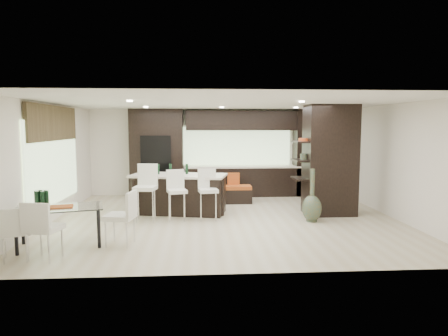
{
  "coord_description": "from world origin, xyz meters",
  "views": [
    {
      "loc": [
        -0.64,
        -9.19,
        2.18
      ],
      "look_at": [
        0.0,
        0.6,
        1.15
      ],
      "focal_mm": 32.0,
      "sensor_mm": 36.0,
      "label": 1
    }
  ],
  "objects": [
    {
      "name": "floor_vase",
      "position": [
        1.96,
        -0.35,
        0.61
      ],
      "size": [
        0.51,
        0.51,
        1.22
      ],
      "primitive_type": null,
      "rotation": [
        0.0,
        0.0,
        0.16
      ],
      "color": "#404C37",
      "rests_on": "ground"
    },
    {
      "name": "refrigerator",
      "position": [
        -1.9,
        3.12,
        0.95
      ],
      "size": [
        0.9,
        0.68,
        1.9
      ],
      "primitive_type": "cube",
      "color": "black",
      "rests_on": "ground"
    },
    {
      "name": "stone_accent",
      "position": [
        -3.93,
        0.2,
        2.25
      ],
      "size": [
        0.08,
        3.0,
        0.8
      ],
      "primitive_type": "cube",
      "color": "brown",
      "rests_on": "left_wall"
    },
    {
      "name": "partition_column",
      "position": [
        2.6,
        0.4,
        1.35
      ],
      "size": [
        1.2,
        0.8,
        2.7
      ],
      "primitive_type": "cube",
      "color": "black",
      "rests_on": "ground"
    },
    {
      "name": "dining_table",
      "position": [
        -3.15,
        -1.91,
        0.36
      ],
      "size": [
        1.66,
        1.19,
        0.72
      ],
      "primitive_type": "cube",
      "rotation": [
        0.0,
        0.0,
        0.25
      ],
      "color": "white",
      "rests_on": "ground"
    },
    {
      "name": "bench",
      "position": [
        0.23,
        2.0,
        0.25
      ],
      "size": [
        1.29,
        0.5,
        0.5
      ],
      "primitive_type": "cube",
      "rotation": [
        0.0,
        0.0,
        0.0
      ],
      "color": "black",
      "rests_on": "ground"
    },
    {
      "name": "left_wall",
      "position": [
        -4.0,
        0.0,
        1.35
      ],
      "size": [
        0.02,
        7.0,
        2.7
      ],
      "primitive_type": "cube",
      "color": "white",
      "rests_on": "ground"
    },
    {
      "name": "right_wall",
      "position": [
        4.0,
        0.0,
        1.35
      ],
      "size": [
        0.02,
        7.0,
        2.7
      ],
      "primitive_type": "cube",
      "color": "white",
      "rests_on": "ground"
    },
    {
      "name": "back_wall",
      "position": [
        0.0,
        3.5,
        1.35
      ],
      "size": [
        8.0,
        0.02,
        2.7
      ],
      "primitive_type": "cube",
      "color": "white",
      "rests_on": "ground"
    },
    {
      "name": "stool_left",
      "position": [
        -1.85,
        -0.06,
        0.53
      ],
      "size": [
        0.54,
        0.54,
        1.06
      ],
      "primitive_type": "cube",
      "rotation": [
        0.0,
        0.0,
        -0.17
      ],
      "color": "white",
      "rests_on": "ground"
    },
    {
      "name": "kitchen_island",
      "position": [
        -1.13,
        0.78,
        0.49
      ],
      "size": [
        2.51,
        1.49,
        0.98
      ],
      "primitive_type": "cube",
      "rotation": [
        0.0,
        0.0,
        -0.22
      ],
      "color": "black",
      "rests_on": "ground"
    },
    {
      "name": "stool_right",
      "position": [
        -0.41,
        -0.04,
        0.48
      ],
      "size": [
        0.48,
        0.48,
        0.96
      ],
      "primitive_type": "cube",
      "rotation": [
        0.0,
        0.0,
        0.14
      ],
      "color": "white",
      "rests_on": "ground"
    },
    {
      "name": "ceiling",
      "position": [
        0.0,
        0.0,
        2.7
      ],
      "size": [
        8.0,
        7.0,
        0.02
      ],
      "primitive_type": "cube",
      "color": "white",
      "rests_on": "ground"
    },
    {
      "name": "ground",
      "position": [
        0.0,
        0.0,
        0.0
      ],
      "size": [
        8.0,
        8.0,
        0.0
      ],
      "primitive_type": "plane",
      "color": "#C6B897",
      "rests_on": "ground"
    },
    {
      "name": "window_left",
      "position": [
        -3.96,
        0.2,
        1.35
      ],
      "size": [
        0.04,
        3.2,
        1.9
      ],
      "primitive_type": "cube",
      "color": "#B2D199",
      "rests_on": "left_wall"
    },
    {
      "name": "stool_mid",
      "position": [
        -1.13,
        -0.04,
        0.47
      ],
      "size": [
        0.51,
        0.51,
        0.95
      ],
      "primitive_type": "cube",
      "rotation": [
        0.0,
        0.0,
        0.24
      ],
      "color": "white",
      "rests_on": "ground"
    },
    {
      "name": "chair_near",
      "position": [
        -3.15,
        -2.66,
        0.46
      ],
      "size": [
        0.59,
        0.59,
        0.91
      ],
      "primitive_type": "cube",
      "rotation": [
        0.0,
        0.0,
        -0.21
      ],
      "color": "white",
      "rests_on": "ground"
    },
    {
      "name": "chair_end",
      "position": [
        -2.08,
        -1.91,
        0.46
      ],
      "size": [
        0.58,
        0.58,
        0.92
      ],
      "primitive_type": "cube",
      "rotation": [
        0.0,
        0.0,
        1.39
      ],
      "color": "white",
      "rests_on": "ground"
    },
    {
      "name": "chair_far",
      "position": [
        -3.62,
        -2.63,
        0.41
      ],
      "size": [
        0.58,
        0.58,
        0.82
      ],
      "primitive_type": "cube",
      "rotation": [
        0.0,
        0.0,
        0.38
      ],
      "color": "white",
      "rests_on": "ground"
    },
    {
      "name": "back_cabinetry",
      "position": [
        0.5,
        3.17,
        1.35
      ],
      "size": [
        6.8,
        0.68,
        2.7
      ],
      "primitive_type": "cube",
      "color": "black",
      "rests_on": "ground"
    },
    {
      "name": "ceiling_spots",
      "position": [
        0.0,
        0.25,
        2.68
      ],
      "size": [
        4.0,
        3.0,
        0.02
      ],
      "primitive_type": "cube",
      "color": "white",
      "rests_on": "ceiling"
    },
    {
      "name": "window_back",
      "position": [
        0.6,
        3.46,
        1.55
      ],
      "size": [
        3.4,
        0.04,
        1.2
      ],
      "primitive_type": "cube",
      "color": "#B2D199",
      "rests_on": "back_wall"
    }
  ]
}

